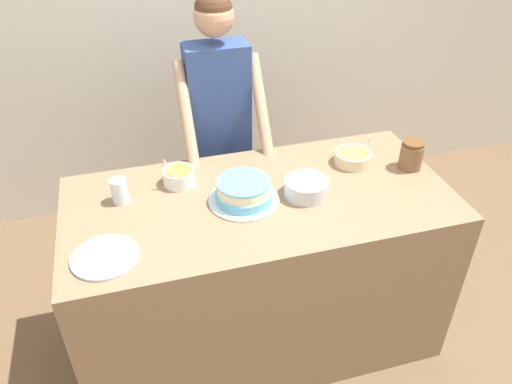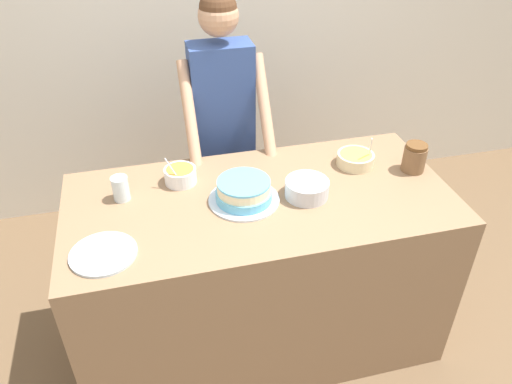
{
  "view_description": "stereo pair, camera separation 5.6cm",
  "coord_description": "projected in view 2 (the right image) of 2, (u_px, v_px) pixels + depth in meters",
  "views": [
    {
      "loc": [
        -0.51,
        -1.33,
        2.21
      ],
      "look_at": [
        -0.03,
        0.37,
        0.97
      ],
      "focal_mm": 35.0,
      "sensor_mm": 36.0,
      "label": 1
    },
    {
      "loc": [
        -0.46,
        -1.35,
        2.21
      ],
      "look_at": [
        -0.03,
        0.37,
        0.97
      ],
      "focal_mm": 35.0,
      "sensor_mm": 36.0,
      "label": 2
    }
  ],
  "objects": [
    {
      "name": "wall_back",
      "position": [
        204.0,
        19.0,
        3.17
      ],
      "size": [
        10.0,
        0.05,
        2.6
      ],
      "color": "silver",
      "rests_on": "ground_plane"
    },
    {
      "name": "counter",
      "position": [
        260.0,
        271.0,
        2.5
      ],
      "size": [
        1.74,
        0.83,
        0.91
      ],
      "color": "#8C6B4C",
      "rests_on": "ground_plane"
    },
    {
      "name": "person_baker",
      "position": [
        223.0,
        111.0,
        2.68
      ],
      "size": [
        0.44,
        0.45,
        1.66
      ],
      "color": "#2D2D38",
      "rests_on": "ground_plane"
    },
    {
      "name": "cake",
      "position": [
        244.0,
        192.0,
        2.19
      ],
      "size": [
        0.32,
        0.32,
        0.1
      ],
      "color": "silver",
      "rests_on": "counter"
    },
    {
      "name": "frosting_bowl_orange",
      "position": [
        180.0,
        175.0,
        2.32
      ],
      "size": [
        0.15,
        0.15,
        0.15
      ],
      "color": "white",
      "rests_on": "counter"
    },
    {
      "name": "frosting_bowl_yellow",
      "position": [
        355.0,
        159.0,
        2.45
      ],
      "size": [
        0.18,
        0.18,
        0.17
      ],
      "color": "beige",
      "rests_on": "counter"
    },
    {
      "name": "frosting_bowl_pink",
      "position": [
        307.0,
        188.0,
        2.23
      ],
      "size": [
        0.2,
        0.2,
        0.08
      ],
      "color": "silver",
      "rests_on": "counter"
    },
    {
      "name": "drinking_glass",
      "position": [
        121.0,
        188.0,
        2.2
      ],
      "size": [
        0.07,
        0.07,
        0.11
      ],
      "color": "silver",
      "rests_on": "counter"
    },
    {
      "name": "ceramic_plate",
      "position": [
        103.0,
        254.0,
        1.92
      ],
      "size": [
        0.26,
        0.26,
        0.01
      ],
      "color": "silver",
      "rests_on": "counter"
    },
    {
      "name": "stoneware_jar",
      "position": [
        415.0,
        158.0,
        2.39
      ],
      "size": [
        0.11,
        0.11,
        0.14
      ],
      "color": "brown",
      "rests_on": "counter"
    }
  ]
}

